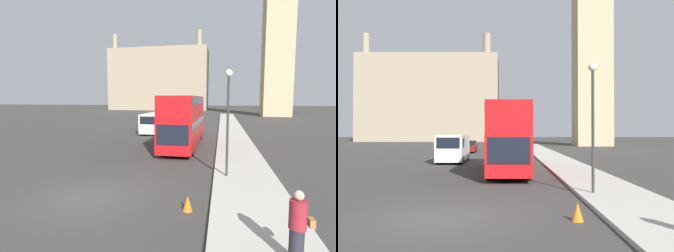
% 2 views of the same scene
% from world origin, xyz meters
% --- Properties ---
extents(ground_plane, '(300.00, 300.00, 0.00)m').
position_xyz_m(ground_plane, '(0.00, 0.00, 0.00)').
color(ground_plane, '#383533').
extents(sidewalk_strip, '(3.09, 120.00, 0.15)m').
position_xyz_m(sidewalk_strip, '(6.54, 0.00, 0.07)').
color(sidewalk_strip, '#ADA89E').
rests_on(sidewalk_strip, ground_plane).
extents(building_block_distant, '(34.96, 15.03, 26.57)m').
position_xyz_m(building_block_distant, '(-17.41, 86.31, 10.93)').
color(building_block_distant, gray).
rests_on(building_block_distant, ground_plane).
extents(red_double_decker_bus, '(2.45, 11.26, 4.22)m').
position_xyz_m(red_double_decker_bus, '(2.24, 12.57, 2.36)').
color(red_double_decker_bus, '#B71114').
rests_on(red_double_decker_bus, ground_plane).
extents(white_van, '(2.15, 6.16, 2.31)m').
position_xyz_m(white_van, '(-2.36, 20.27, 1.25)').
color(white_van, silver).
rests_on(white_van, ground_plane).
extents(street_lamp, '(0.36, 0.36, 5.28)m').
position_xyz_m(street_lamp, '(5.63, 3.73, 3.66)').
color(street_lamp, '#2D332D').
rests_on(street_lamp, sidewalk_strip).
extents(parked_sedan, '(1.77, 4.74, 1.47)m').
position_xyz_m(parked_sedan, '(-2.49, 34.88, 0.67)').
color(parked_sedan, maroon).
rests_on(parked_sedan, ground_plane).
extents(traffic_cone, '(0.36, 0.36, 0.55)m').
position_xyz_m(traffic_cone, '(4.20, -0.47, 0.28)').
color(traffic_cone, orange).
rests_on(traffic_cone, ground_plane).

